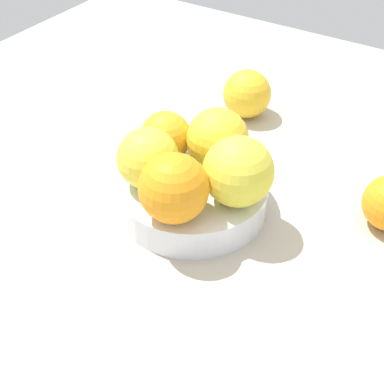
% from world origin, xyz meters
% --- Properties ---
extents(ground_plane, '(1.10, 1.10, 0.02)m').
position_xyz_m(ground_plane, '(0.00, 0.00, -0.01)').
color(ground_plane, '#BCB29E').
extents(fruit_bowl, '(0.18, 0.18, 0.04)m').
position_xyz_m(fruit_bowl, '(0.00, 0.00, 0.02)').
color(fruit_bowl, silver).
rests_on(fruit_bowl, ground_plane).
extents(orange_in_bowl_0, '(0.06, 0.06, 0.06)m').
position_xyz_m(orange_in_bowl_0, '(0.05, -0.02, 0.07)').
color(orange_in_bowl_0, '#F9A823').
rests_on(orange_in_bowl_0, fruit_bowl).
extents(orange_in_bowl_1, '(0.08, 0.08, 0.08)m').
position_xyz_m(orange_in_bowl_1, '(-0.02, 0.06, 0.08)').
color(orange_in_bowl_1, orange).
rests_on(orange_in_bowl_1, fruit_bowl).
extents(orange_in_bowl_2, '(0.07, 0.07, 0.07)m').
position_xyz_m(orange_in_bowl_2, '(-0.01, -0.04, 0.07)').
color(orange_in_bowl_2, yellow).
rests_on(orange_in_bowl_2, fruit_bowl).
extents(orange_in_bowl_3, '(0.07, 0.07, 0.07)m').
position_xyz_m(orange_in_bowl_3, '(0.04, 0.03, 0.07)').
color(orange_in_bowl_3, yellow).
rests_on(orange_in_bowl_3, fruit_bowl).
extents(orange_in_bowl_4, '(0.08, 0.08, 0.08)m').
position_xyz_m(orange_in_bowl_4, '(-0.06, -0.00, 0.08)').
color(orange_in_bowl_4, yellow).
rests_on(orange_in_bowl_4, fruit_bowl).
extents(orange_loose_0, '(0.07, 0.07, 0.07)m').
position_xyz_m(orange_loose_0, '(0.05, -0.22, 0.03)').
color(orange_loose_0, yellow).
rests_on(orange_loose_0, ground_plane).
extents(side_plate, '(0.13, 0.13, 0.01)m').
position_xyz_m(side_plate, '(-0.22, 0.10, 0.00)').
color(side_plate, silver).
rests_on(side_plate, ground_plane).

